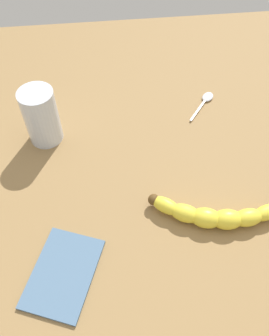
% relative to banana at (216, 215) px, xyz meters
% --- Properties ---
extents(wooden_tabletop, '(1.20, 1.20, 0.03)m').
position_rel_banana_xyz_m(wooden_tabletop, '(-0.09, -0.16, -0.03)').
color(wooden_tabletop, olive).
rests_on(wooden_tabletop, ground).
extents(banana, '(0.09, 0.24, 0.04)m').
position_rel_banana_xyz_m(banana, '(0.00, 0.00, 0.00)').
color(banana, yellow).
rests_on(banana, wooden_tabletop).
extents(smoothie_glass, '(0.07, 0.07, 0.13)m').
position_rel_banana_xyz_m(smoothie_glass, '(-0.24, -0.31, 0.04)').
color(smoothie_glass, silver).
rests_on(smoothie_glass, wooden_tabletop).
extents(teaspoon, '(0.10, 0.08, 0.01)m').
position_rel_banana_xyz_m(teaspoon, '(-0.32, 0.06, -0.01)').
color(teaspoon, silver).
rests_on(teaspoon, wooden_tabletop).
extents(folded_napkin, '(0.17, 0.15, 0.01)m').
position_rel_banana_xyz_m(folded_napkin, '(0.07, -0.28, -0.02)').
color(folded_napkin, slate).
rests_on(folded_napkin, wooden_tabletop).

